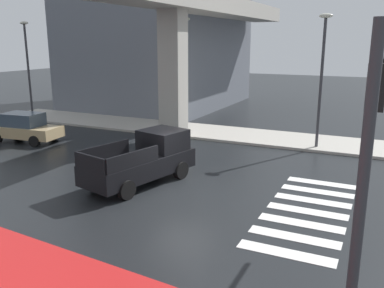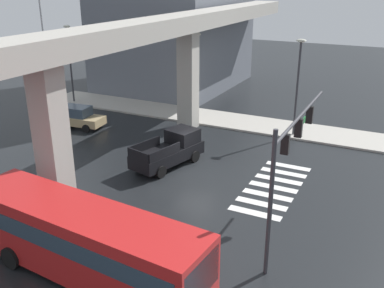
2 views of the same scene
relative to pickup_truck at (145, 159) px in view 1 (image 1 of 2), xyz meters
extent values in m
plane|color=black|center=(-0.27, -1.82, -0.99)|extent=(120.00, 120.00, 0.00)
cube|color=silver|center=(-3.57, -6.87, -0.98)|extent=(0.55, 2.80, 0.01)
cube|color=silver|center=(-2.47, -6.87, -0.98)|extent=(0.55, 2.80, 0.01)
cube|color=silver|center=(-1.37, -6.87, -0.98)|extent=(0.55, 2.80, 0.01)
cube|color=silver|center=(-0.27, -6.87, -0.98)|extent=(0.55, 2.80, 0.01)
cube|color=silver|center=(0.83, -6.87, -0.98)|extent=(0.55, 2.80, 0.01)
cube|color=silver|center=(1.93, -6.87, -0.98)|extent=(0.55, 2.80, 0.01)
cube|color=silver|center=(3.03, -6.87, -0.98)|extent=(0.55, 2.80, 0.01)
cube|color=#ADA89E|center=(7.09, 2.35, 2.81)|extent=(1.30, 1.30, 7.61)
cube|color=#ADA89E|center=(9.97, 0.18, -0.91)|extent=(4.00, 36.00, 0.15)
cube|color=black|center=(-0.29, 0.07, -0.21)|extent=(5.41, 3.06, 0.80)
cube|color=black|center=(1.12, -0.27, 0.64)|extent=(2.07, 2.10, 0.90)
cube|color=#3F5160|center=(1.57, -0.39, 0.64)|extent=(0.50, 1.65, 0.77)
cube|color=black|center=(-1.20, 1.19, 0.49)|extent=(2.60, 0.73, 0.60)
cube|color=black|center=(-1.62, -0.50, 0.49)|extent=(2.60, 0.73, 0.60)
cube|color=black|center=(-2.72, 0.67, 0.49)|extent=(0.51, 1.72, 0.60)
cylinder|color=black|center=(1.46, 0.57, -0.61)|extent=(0.80, 0.45, 0.76)
cylinder|color=black|center=(1.03, -1.18, -0.61)|extent=(0.80, 0.45, 0.76)
cylinder|color=black|center=(-1.61, 1.33, -0.61)|extent=(0.80, 0.45, 0.76)
cylinder|color=black|center=(-2.04, -0.43, -0.61)|extent=(0.80, 0.45, 0.76)
cube|color=tan|center=(3.16, 10.27, -0.35)|extent=(2.22, 4.47, 0.64)
cube|color=#384756|center=(3.15, 10.37, 0.35)|extent=(1.73, 2.39, 0.76)
cylinder|color=black|center=(4.16, 9.04, -0.67)|extent=(0.31, 0.66, 0.64)
cylinder|color=black|center=(2.44, 8.85, -0.67)|extent=(0.31, 0.66, 0.64)
cylinder|color=black|center=(3.87, 11.69, -0.67)|extent=(0.31, 0.66, 0.64)
cylinder|color=#38383D|center=(-7.96, -8.82, 2.11)|extent=(0.18, 0.18, 6.20)
cylinder|color=#38383D|center=(-3.66, -8.82, 4.61)|extent=(8.60, 0.14, 0.14)
cube|color=black|center=(-6.36, -8.82, 4.09)|extent=(0.24, 0.32, 0.84)
sphere|color=red|center=(-6.36, -8.82, 4.35)|extent=(0.17, 0.17, 0.17)
cube|color=black|center=(-4.16, -8.82, 4.09)|extent=(0.24, 0.32, 0.84)
sphere|color=red|center=(-4.16, -8.82, 4.35)|extent=(0.17, 0.17, 0.17)
cube|color=black|center=(-1.96, -8.82, 4.09)|extent=(0.24, 0.32, 0.84)
sphere|color=red|center=(-1.96, -8.82, 4.35)|extent=(0.17, 0.17, 0.17)
cube|color=#19722D|center=(-3.48, -8.82, 4.16)|extent=(1.10, 0.04, 0.28)
cylinder|color=#38383D|center=(8.77, -5.72, 2.51)|extent=(0.16, 0.16, 7.00)
ellipsoid|color=beige|center=(8.77, -5.72, 6.13)|extent=(0.44, 0.70, 0.24)
cylinder|color=#38383D|center=(8.77, 2.43, 2.51)|extent=(0.16, 0.16, 7.00)
ellipsoid|color=beige|center=(8.77, 2.43, 6.13)|extent=(0.44, 0.70, 0.24)
cylinder|color=#38383D|center=(8.77, 15.49, 2.51)|extent=(0.16, 0.16, 7.00)
ellipsoid|color=beige|center=(8.77, 15.49, 6.13)|extent=(0.44, 0.70, 0.24)
camera|label=1|loc=(-14.35, -9.01, 4.90)|focal=38.74mm
camera|label=2|loc=(-22.48, -12.68, 10.30)|focal=40.77mm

